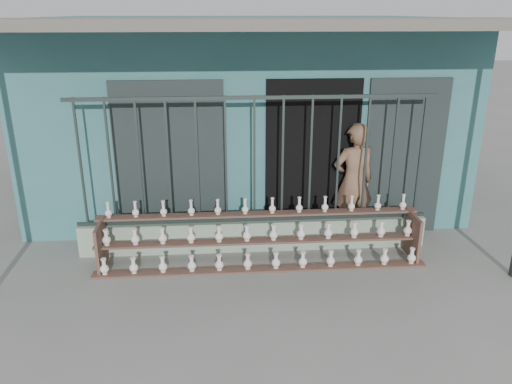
{
  "coord_description": "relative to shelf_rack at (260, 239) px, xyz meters",
  "views": [
    {
      "loc": [
        -0.47,
        -5.3,
        3.29
      ],
      "look_at": [
        0.0,
        1.0,
        1.0
      ],
      "focal_mm": 35.0,
      "sensor_mm": 36.0,
      "label": 1
    }
  ],
  "objects": [
    {
      "name": "workshop_building",
      "position": [
        -0.05,
        3.34,
        1.26
      ],
      "size": [
        7.4,
        6.6,
        3.21
      ],
      "color": "#326669",
      "rests_on": "ground"
    },
    {
      "name": "ground",
      "position": [
        -0.05,
        -0.89,
        -0.36
      ],
      "size": [
        60.0,
        60.0,
        0.0
      ],
      "primitive_type": "plane",
      "color": "slate"
    },
    {
      "name": "elderly_woman",
      "position": [
        1.46,
        0.75,
        0.53
      ],
      "size": [
        0.72,
        0.55,
        1.79
      ],
      "primitive_type": "imported",
      "rotation": [
        0.0,
        0.0,
        3.33
      ],
      "color": "brown",
      "rests_on": "ground"
    },
    {
      "name": "security_fence",
      "position": [
        -0.05,
        0.41,
        0.99
      ],
      "size": [
        5.0,
        0.04,
        1.8
      ],
      "color": "#283330",
      "rests_on": "parapet_wall"
    },
    {
      "name": "shelf_rack",
      "position": [
        0.0,
        0.0,
        0.0
      ],
      "size": [
        4.5,
        0.68,
        0.85
      ],
      "color": "brown",
      "rests_on": "ground"
    },
    {
      "name": "parapet_wall",
      "position": [
        -0.05,
        0.41,
        -0.14
      ],
      "size": [
        5.0,
        0.2,
        0.45
      ],
      "primitive_type": "cube",
      "color": "#8CA38C",
      "rests_on": "ground"
    }
  ]
}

